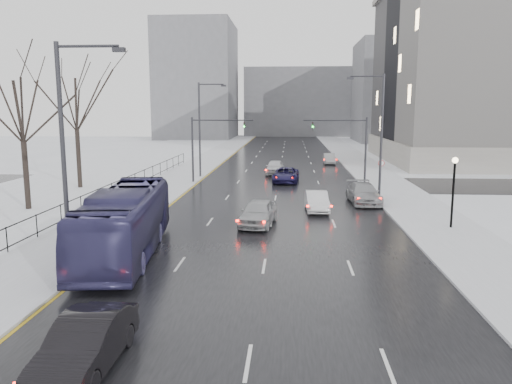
% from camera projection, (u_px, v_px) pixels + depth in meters
% --- Properties ---
extents(road, '(16.00, 150.00, 0.04)m').
position_uv_depth(road, '(280.00, 169.00, 60.69)').
color(road, black).
rests_on(road, ground).
extents(cross_road, '(130.00, 10.00, 0.04)m').
position_uv_depth(cross_road, '(278.00, 184.00, 48.88)').
color(cross_road, black).
rests_on(cross_road, ground).
extents(sidewalk_left, '(5.00, 150.00, 0.16)m').
position_uv_depth(sidewalk_left, '(195.00, 168.00, 61.38)').
color(sidewalk_left, silver).
rests_on(sidewalk_left, ground).
extents(sidewalk_right, '(5.00, 150.00, 0.16)m').
position_uv_depth(sidewalk_right, '(368.00, 169.00, 59.98)').
color(sidewalk_right, silver).
rests_on(sidewalk_right, ground).
extents(park_strip, '(14.00, 150.00, 0.12)m').
position_uv_depth(park_strip, '(120.00, 168.00, 62.02)').
color(park_strip, white).
rests_on(park_strip, ground).
extents(tree_park_d, '(8.75, 8.75, 12.50)m').
position_uv_depth(tree_park_d, '(29.00, 210.00, 36.30)').
color(tree_park_d, black).
rests_on(tree_park_d, ground).
extents(tree_park_e, '(9.45, 9.45, 13.50)m').
position_uv_depth(tree_park_e, '(80.00, 188.00, 46.17)').
color(tree_park_e, black).
rests_on(tree_park_e, ground).
extents(iron_fence, '(0.06, 70.00, 1.30)m').
position_uv_depth(iron_fence, '(68.00, 210.00, 31.89)').
color(iron_fence, black).
rests_on(iron_fence, sidewalk_left).
extents(streetlight_r_mid, '(2.95, 0.25, 10.00)m').
position_uv_depth(streetlight_r_mid, '(379.00, 130.00, 39.54)').
color(streetlight_r_mid, '#2D2D33').
rests_on(streetlight_r_mid, ground).
extents(streetlight_l_near, '(2.95, 0.25, 10.00)m').
position_uv_depth(streetlight_l_near, '(68.00, 149.00, 20.95)').
color(streetlight_l_near, '#2D2D33').
rests_on(streetlight_l_near, ground).
extents(streetlight_l_far, '(2.95, 0.25, 10.00)m').
position_uv_depth(streetlight_l_far, '(202.00, 125.00, 52.44)').
color(streetlight_l_far, '#2D2D33').
rests_on(streetlight_l_far, ground).
extents(lamppost_r_mid, '(0.36, 0.36, 4.28)m').
position_uv_depth(lamppost_r_mid, '(454.00, 182.00, 29.95)').
color(lamppost_r_mid, black).
rests_on(lamppost_r_mid, sidewalk_right).
extents(mast_signal_right, '(6.10, 0.33, 6.50)m').
position_uv_depth(mast_signal_right, '(355.00, 142.00, 47.71)').
color(mast_signal_right, '#2D2D33').
rests_on(mast_signal_right, ground).
extents(mast_signal_left, '(6.10, 0.33, 6.50)m').
position_uv_depth(mast_signal_left, '(203.00, 142.00, 48.70)').
color(mast_signal_left, '#2D2D33').
rests_on(mast_signal_left, ground).
extents(no_uturn_sign, '(0.60, 0.06, 2.70)m').
position_uv_depth(no_uturn_sign, '(381.00, 166.00, 43.95)').
color(no_uturn_sign, '#2D2D33').
rests_on(no_uturn_sign, sidewalk_right).
extents(bldg_far_right, '(24.00, 20.00, 22.00)m').
position_uv_depth(bldg_far_right, '(411.00, 92.00, 111.12)').
color(bldg_far_right, slate).
rests_on(bldg_far_right, ground).
extents(bldg_far_left, '(18.00, 22.00, 28.00)m').
position_uv_depth(bldg_far_left, '(197.00, 81.00, 123.81)').
color(bldg_far_left, slate).
rests_on(bldg_far_left, ground).
extents(bldg_far_center, '(30.00, 18.00, 18.00)m').
position_uv_depth(bldg_far_center, '(301.00, 102.00, 137.66)').
color(bldg_far_center, slate).
rests_on(bldg_far_center, ground).
extents(sedan_left_near, '(1.64, 4.64, 1.53)m').
position_uv_depth(sedan_left_near, '(86.00, 344.00, 13.94)').
color(sedan_left_near, black).
rests_on(sedan_left_near, road).
extents(bus, '(4.23, 12.32, 3.36)m').
position_uv_depth(bus, '(126.00, 222.00, 24.85)').
color(bus, navy).
rests_on(bus, road).
extents(sedan_center_near, '(2.54, 4.99, 1.63)m').
position_uv_depth(sedan_center_near, '(258.00, 213.00, 31.33)').
color(sedan_center_near, '#A5A7AA').
rests_on(sedan_center_near, road).
extents(sedan_right_near, '(1.71, 4.41, 1.43)m').
position_uv_depth(sedan_right_near, '(317.00, 201.00, 35.69)').
color(sedan_right_near, silver).
rests_on(sedan_right_near, road).
extents(sedan_right_cross, '(2.77, 5.42, 1.46)m').
position_uv_depth(sedan_right_cross, '(286.00, 175.00, 49.74)').
color(sedan_right_cross, '#1C1746').
rests_on(sedan_right_cross, road).
extents(sedan_right_far, '(2.46, 5.45, 1.55)m').
position_uv_depth(sedan_right_far, '(364.00, 193.00, 38.67)').
color(sedan_right_far, '#96979A').
rests_on(sedan_right_far, road).
extents(sedan_center_far, '(2.15, 4.82, 1.61)m').
position_uv_depth(sedan_center_far, '(275.00, 167.00, 55.74)').
color(sedan_center_far, silver).
rests_on(sedan_center_far, road).
extents(sedan_right_distant, '(1.45, 4.14, 1.36)m').
position_uv_depth(sedan_right_distant, '(329.00, 159.00, 66.41)').
color(sedan_right_distant, gray).
rests_on(sedan_right_distant, road).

